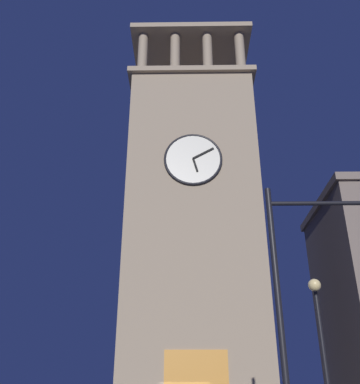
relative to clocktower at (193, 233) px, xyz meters
name	(u,v)px	position (x,y,z in m)	size (l,w,h in m)	color
clocktower	(193,233)	(0.00, 0.00, 0.00)	(8.80, 7.81, 29.32)	gray
traffic_signal_near	(319,272)	(-2.93, 16.01, -7.04)	(3.86, 0.41, 6.97)	black
street_lamp	(320,329)	(-4.06, 11.62, -7.80)	(0.44, 0.44, 5.54)	black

